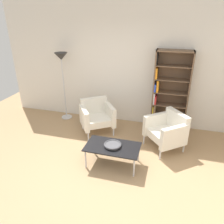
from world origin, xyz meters
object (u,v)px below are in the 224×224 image
at_px(decorative_bowl, 113,145).
at_px(floor_lamp_torchiere, 62,65).
at_px(armchair_by_bookshelf, 97,115).
at_px(armchair_spare_guest, 167,130).
at_px(coffee_table_low, 113,148).
at_px(bookshelf_tall, 168,93).

xyz_separation_m(decorative_bowl, floor_lamp_torchiere, (-1.74, 1.59, 1.01)).
bearing_deg(armchair_by_bookshelf, armchair_spare_guest, -44.17).
bearing_deg(coffee_table_low, bookshelf_tall, 63.15).
height_order(bookshelf_tall, coffee_table_low, bookshelf_tall).
bearing_deg(bookshelf_tall, floor_lamp_torchiere, -177.30).
bearing_deg(decorative_bowl, bookshelf_tall, 63.15).
bearing_deg(bookshelf_tall, decorative_bowl, -116.85).
bearing_deg(decorative_bowl, floor_lamp_torchiere, 137.63).
bearing_deg(decorative_bowl, armchair_spare_guest, 42.46).
bearing_deg(armchair_spare_guest, decorative_bowl, -87.25).
relative_size(coffee_table_low, armchair_by_bookshelf, 1.06).
xyz_separation_m(armchair_spare_guest, floor_lamp_torchiere, (-2.68, 0.73, 1.03)).
height_order(bookshelf_tall, armchair_spare_guest, bookshelf_tall).
bearing_deg(bookshelf_tall, armchair_spare_guest, -85.32).
bearing_deg(floor_lamp_torchiere, bookshelf_tall, 2.70).
xyz_separation_m(bookshelf_tall, armchair_by_bookshelf, (-1.57, -0.59, -0.51)).
distance_m(bookshelf_tall, floor_lamp_torchiere, 2.66).
bearing_deg(coffee_table_low, armchair_by_bookshelf, 122.22).
height_order(bookshelf_tall, floor_lamp_torchiere, bookshelf_tall).
distance_m(bookshelf_tall, coffee_table_low, 2.00).
distance_m(coffee_table_low, decorative_bowl, 0.07).
xyz_separation_m(coffee_table_low, armchair_spare_guest, (0.94, 0.86, 0.05)).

